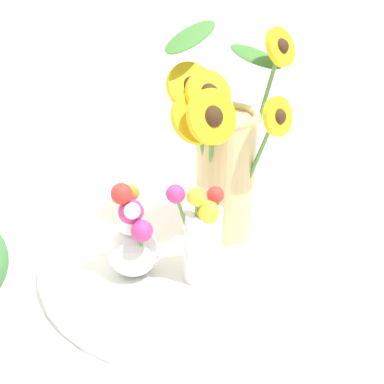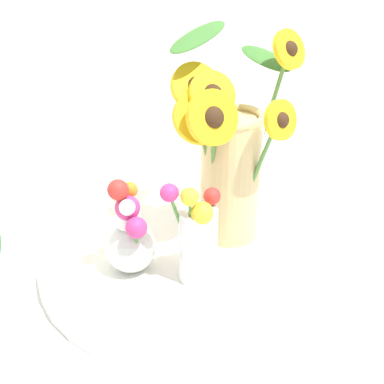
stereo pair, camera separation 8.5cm
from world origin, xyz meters
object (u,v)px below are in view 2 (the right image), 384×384
at_px(mason_jar_sunflowers, 228,158).
at_px(vase_bulb_right, 130,238).
at_px(vase_small_center, 197,237).
at_px(serving_tray, 192,258).

xyz_separation_m(mason_jar_sunflowers, vase_bulb_right, (-0.19, 0.01, -0.09)).
xyz_separation_m(mason_jar_sunflowers, vase_small_center, (-0.12, -0.07, -0.07)).
xyz_separation_m(serving_tray, mason_jar_sunflowers, (0.09, 0.02, 0.16)).
bearing_deg(vase_bulb_right, serving_tray, -12.35).
bearing_deg(vase_small_center, vase_bulb_right, 131.28).
height_order(mason_jar_sunflowers, vase_bulb_right, mason_jar_sunflowers).
height_order(vase_small_center, vase_bulb_right, vase_small_center).
bearing_deg(vase_bulb_right, vase_small_center, -48.72).
distance_m(mason_jar_sunflowers, vase_small_center, 0.16).
bearing_deg(serving_tray, vase_small_center, -120.54).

